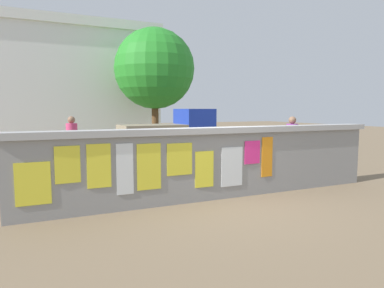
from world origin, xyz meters
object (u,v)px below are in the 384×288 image
(bicycle_near, at_px, (139,171))
(motorcycle, at_px, (105,157))
(auto_rickshaw_truck, at_px, (172,133))
(person_walking, at_px, (292,138))
(person_bystander, at_px, (72,137))
(bicycle_far, at_px, (246,162))
(tree_roadside, at_px, (155,69))

(bicycle_near, bearing_deg, motorcycle, 103.74)
(auto_rickshaw_truck, relative_size, person_walking, 2.26)
(motorcycle, bearing_deg, bicycle_near, -76.26)
(person_bystander, bearing_deg, bicycle_far, -35.06)
(motorcycle, distance_m, tree_roadside, 8.70)
(auto_rickshaw_truck, bearing_deg, bicycle_far, -82.69)
(bicycle_near, height_order, person_walking, person_walking)
(tree_roadside, bearing_deg, bicycle_far, -91.19)
(bicycle_near, relative_size, bicycle_far, 0.97)
(motorcycle, height_order, tree_roadside, tree_roadside)
(auto_rickshaw_truck, distance_m, motorcycle, 4.07)
(auto_rickshaw_truck, distance_m, bicycle_far, 4.49)
(bicycle_near, distance_m, person_bystander, 3.54)
(auto_rickshaw_truck, distance_m, person_walking, 4.93)
(auto_rickshaw_truck, xyz_separation_m, person_walking, (2.15, -4.44, 0.09))
(bicycle_far, distance_m, person_walking, 1.70)
(auto_rickshaw_truck, bearing_deg, tree_roadside, 80.28)
(tree_roadside, bearing_deg, motorcycle, -118.37)
(auto_rickshaw_truck, height_order, tree_roadside, tree_roadside)
(bicycle_near, xyz_separation_m, tree_roadside, (3.32, 8.98, 3.52))
(motorcycle, bearing_deg, person_bystander, 119.94)
(person_bystander, xyz_separation_m, tree_roadside, (4.56, 5.72, 2.90))
(bicycle_far, bearing_deg, person_bystander, 144.94)
(auto_rickshaw_truck, distance_m, bicycle_near, 5.30)
(motorcycle, relative_size, bicycle_far, 1.10)
(bicycle_far, bearing_deg, auto_rickshaw_truck, 97.31)
(person_bystander, height_order, tree_roadside, tree_roadside)
(motorcycle, bearing_deg, person_walking, -18.82)
(auto_rickshaw_truck, xyz_separation_m, motorcycle, (-3.05, -2.66, -0.44))
(tree_roadside, bearing_deg, auto_rickshaw_truck, -99.72)
(motorcycle, relative_size, tree_roadside, 0.32)
(motorcycle, distance_m, person_bystander, 1.61)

